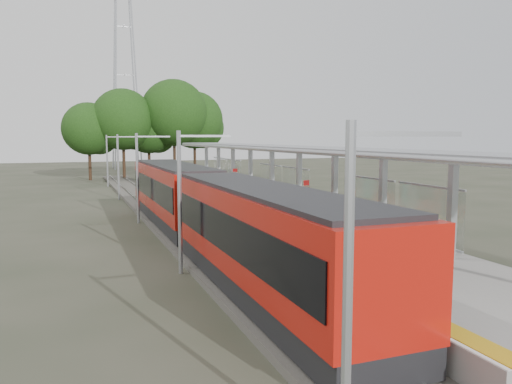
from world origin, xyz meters
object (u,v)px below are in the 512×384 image
at_px(bench_near, 327,212).
at_px(bench_far, 203,176).
at_px(bench_mid, 266,193).
at_px(info_pillar_near, 306,201).
at_px(info_pillar_far, 235,182).
at_px(train, 206,207).
at_px(litter_bin, 238,191).

distance_m(bench_near, bench_far, 23.47).
distance_m(bench_mid, info_pillar_near, 6.17).
bearing_deg(info_pillar_far, train, -105.45).
bearing_deg(litter_bin, train, -115.12).
xyz_separation_m(bench_near, info_pillar_near, (-0.01, 2.26, 0.31)).
height_order(bench_far, info_pillar_far, info_pillar_far).
distance_m(train, info_pillar_near, 6.43).
xyz_separation_m(bench_mid, bench_far, (-0.19, 15.05, 0.05)).
relative_size(bench_near, info_pillar_far, 0.81).
distance_m(bench_mid, bench_far, 15.06).
bearing_deg(info_pillar_far, info_pillar_near, -83.70).
bearing_deg(info_pillar_near, train, 177.96).
bearing_deg(bench_mid, info_pillar_far, 79.88).
bearing_deg(bench_near, bench_far, 88.93).
height_order(info_pillar_far, litter_bin, info_pillar_far).
distance_m(bench_far, info_pillar_near, 21.22).
bearing_deg(bench_near, train, 178.08).
height_order(bench_far, litter_bin, bench_far).
relative_size(train, bench_far, 15.61).
distance_m(bench_near, info_pillar_near, 2.28).
bearing_deg(bench_mid, train, -135.88).
distance_m(bench_mid, litter_bin, 3.13).
xyz_separation_m(bench_near, bench_mid, (0.15, 8.42, 0.05)).
xyz_separation_m(train, bench_mid, (6.21, 8.34, -0.49)).
xyz_separation_m(bench_far, info_pillar_far, (0.30, -8.48, 0.16)).
bearing_deg(bench_far, train, -92.16).
relative_size(bench_near, bench_mid, 0.88).
bearing_deg(litter_bin, bench_near, -86.25).
bearing_deg(train, bench_far, 75.57).
height_order(bench_near, bench_far, bench_far).
distance_m(info_pillar_far, litter_bin, 3.73).
bearing_deg(bench_mid, litter_bin, 97.45).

